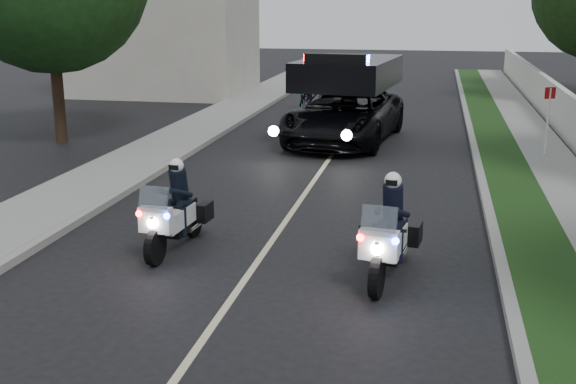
% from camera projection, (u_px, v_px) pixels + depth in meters
% --- Properties ---
extents(ground, '(120.00, 120.00, 0.00)m').
position_uv_depth(ground, '(173.00, 383.00, 8.52)').
color(ground, black).
rests_on(ground, ground).
extents(curb_right, '(0.20, 60.00, 0.15)m').
position_uv_depth(curb_right, '(483.00, 187.00, 17.18)').
color(curb_right, gray).
rests_on(curb_right, ground).
extents(grass_verge, '(1.20, 60.00, 0.16)m').
position_uv_depth(grass_verge, '(514.00, 188.00, 17.04)').
color(grass_verge, '#193814').
rests_on(grass_verge, ground).
extents(sidewalk_right, '(1.40, 60.00, 0.16)m').
position_uv_depth(sidewalk_right, '(572.00, 191.00, 16.79)').
color(sidewalk_right, gray).
rests_on(sidewalk_right, ground).
extents(curb_left, '(0.20, 60.00, 0.15)m').
position_uv_depth(curb_left, '(158.00, 171.00, 18.76)').
color(curb_left, gray).
rests_on(curb_left, ground).
extents(sidewalk_left, '(2.00, 60.00, 0.16)m').
position_uv_depth(sidewalk_left, '(119.00, 169.00, 18.98)').
color(sidewalk_left, gray).
rests_on(sidewalk_left, ground).
extents(building_far, '(8.00, 6.00, 7.00)m').
position_uv_depth(building_far, '(162.00, 19.00, 34.17)').
color(building_far, '#A8A396').
rests_on(building_far, ground).
extents(lane_marking, '(0.12, 50.00, 0.01)m').
position_uv_depth(lane_marking, '(313.00, 181.00, 17.99)').
color(lane_marking, '#BFB78C').
rests_on(lane_marking, ground).
extents(police_moto_left, '(0.84, 2.01, 1.67)m').
position_uv_depth(police_moto_left, '(177.00, 249.00, 13.11)').
color(police_moto_left, silver).
rests_on(police_moto_left, ground).
extents(police_moto_right, '(0.98, 2.13, 1.74)m').
position_uv_depth(police_moto_right, '(388.00, 277.00, 11.78)').
color(police_moto_right, silver).
rests_on(police_moto_right, ground).
extents(police_suv, '(3.62, 6.58, 3.05)m').
position_uv_depth(police_suv, '(344.00, 142.00, 23.09)').
color(police_suv, black).
rests_on(police_suv, ground).
extents(bicycle, '(0.73, 1.77, 0.90)m').
position_uv_depth(bicycle, '(306.00, 110.00, 29.60)').
color(bicycle, black).
rests_on(bicycle, ground).
extents(cyclist, '(0.67, 0.48, 1.75)m').
position_uv_depth(cyclist, '(306.00, 110.00, 29.60)').
color(cyclist, black).
rests_on(cyclist, ground).
extents(sign_post, '(0.43, 0.43, 2.12)m').
position_uv_depth(sign_post, '(544.00, 159.00, 20.49)').
color(sign_post, '#A5230B').
rests_on(sign_post, ground).
extents(tree_left_near, '(7.60, 7.60, 10.07)m').
position_uv_depth(tree_left_near, '(62.00, 142.00, 22.98)').
color(tree_left_near, '#163B13').
rests_on(tree_left_near, ground).
extents(tree_left_far, '(7.87, 7.87, 9.97)m').
position_uv_depth(tree_left_far, '(181.00, 94.00, 34.91)').
color(tree_left_far, black).
rests_on(tree_left_far, ground).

